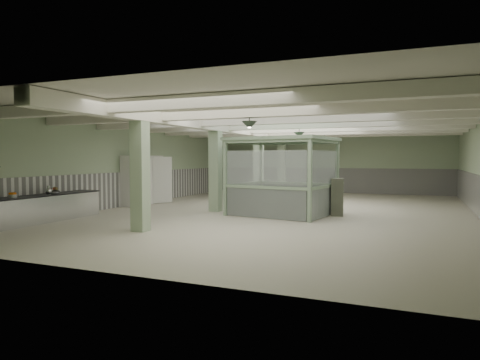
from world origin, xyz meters
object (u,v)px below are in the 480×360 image
at_px(prep_counter, 41,208).
at_px(filing_cabinet, 337,197).
at_px(guard_booth, 282,164).
at_px(walkin_cooler, 143,180).

bearing_deg(prep_counter, filing_cabinet, 31.96).
bearing_deg(prep_counter, guard_booth, 36.23).
relative_size(walkin_cooler, guard_booth, 0.62).
bearing_deg(walkin_cooler, guard_booth, -7.26).
xyz_separation_m(prep_counter, guard_booth, (6.77, 4.96, 1.45)).
height_order(guard_booth, filing_cabinet, guard_booth).
distance_m(prep_counter, guard_booth, 8.52).
relative_size(prep_counter, filing_cabinet, 3.43).
distance_m(walkin_cooler, filing_cabinet, 8.83).
height_order(prep_counter, filing_cabinet, filing_cabinet).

